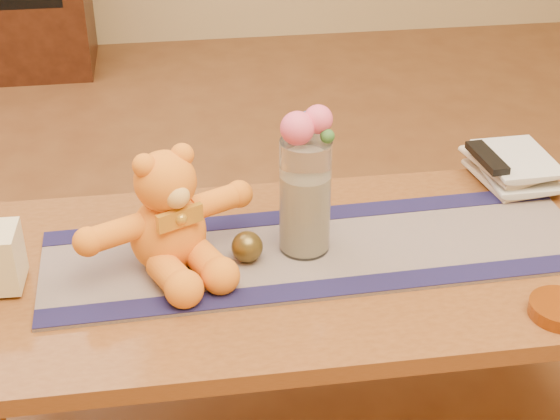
{
  "coord_description": "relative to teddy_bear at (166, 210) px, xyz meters",
  "views": [
    {
      "loc": [
        -0.27,
        -1.46,
        1.46
      ],
      "look_at": [
        -0.05,
        0.0,
        0.58
      ],
      "focal_mm": 52.98,
      "sensor_mm": 36.0,
      "label": 1
    }
  ],
  "objects": [
    {
      "name": "floor",
      "position": [
        0.28,
        -0.02,
        -0.59
      ],
      "size": [
        5.5,
        5.5,
        0.0
      ],
      "primitive_type": "plane",
      "color": "brown",
      "rests_on": "ground"
    },
    {
      "name": "coffee_table_top",
      "position": [
        0.28,
        -0.02,
        -0.16
      ],
      "size": [
        1.4,
        0.7,
        0.04
      ],
      "primitive_type": "cube",
      "color": "brown",
      "rests_on": "floor"
    },
    {
      "name": "table_leg_bl",
      "position": [
        -0.36,
        0.27,
        -0.38
      ],
      "size": [
        0.07,
        0.07,
        0.41
      ],
      "primitive_type": "cylinder",
      "color": "brown",
      "rests_on": "floor"
    },
    {
      "name": "table_leg_br",
      "position": [
        0.92,
        0.27,
        -0.38
      ],
      "size": [
        0.07,
        0.07,
        0.41
      ],
      "primitive_type": "cylinder",
      "color": "brown",
      "rests_on": "floor"
    },
    {
      "name": "persian_runner",
      "position": [
        0.32,
        -0.0,
        -0.13
      ],
      "size": [
        1.21,
        0.39,
        0.01
      ],
      "primitive_type": "cube",
      "rotation": [
        0.0,
        0.0,
        0.03
      ],
      "color": "#181D45",
      "rests_on": "coffee_table_top"
    },
    {
      "name": "runner_border_near",
      "position": [
        0.33,
        -0.15,
        -0.13
      ],
      "size": [
        1.2,
        0.1,
        0.0
      ],
      "primitive_type": "cube",
      "rotation": [
        0.0,
        0.0,
        0.03
      ],
      "color": "#181540",
      "rests_on": "persian_runner"
    },
    {
      "name": "runner_border_far",
      "position": [
        0.32,
        0.14,
        -0.13
      ],
      "size": [
        1.2,
        0.1,
        0.0
      ],
      "primitive_type": "cube",
      "rotation": [
        0.0,
        0.0,
        0.03
      ],
      "color": "#181540",
      "rests_on": "persian_runner"
    },
    {
      "name": "teddy_bear",
      "position": [
        0.0,
        0.0,
        0.0
      ],
      "size": [
        0.47,
        0.44,
        0.25
      ],
      "primitive_type": null,
      "rotation": [
        0.0,
        0.0,
        0.43
      ],
      "color": "orange",
      "rests_on": "persian_runner"
    },
    {
      "name": "glass_vase",
      "position": [
        0.29,
        0.01,
        0.0
      ],
      "size": [
        0.11,
        0.11,
        0.26
      ],
      "primitive_type": "cylinder",
      "color": "silver",
      "rests_on": "persian_runner"
    },
    {
      "name": "potpourri_fill",
      "position": [
        0.29,
        0.01,
        -0.04
      ],
      "size": [
        0.09,
        0.09,
        0.18
      ],
      "primitive_type": "cylinder",
      "color": "beige",
      "rests_on": "glass_vase"
    },
    {
      "name": "rose_left",
      "position": [
        0.27,
        0.0,
        0.17
      ],
      "size": [
        0.07,
        0.07,
        0.07
      ],
      "primitive_type": "sphere",
      "color": "#F2557F",
      "rests_on": "glass_vase"
    },
    {
      "name": "rose_right",
      "position": [
        0.32,
        0.02,
        0.18
      ],
      "size": [
        0.06,
        0.06,
        0.06
      ],
      "primitive_type": "sphere",
      "color": "#F2557F",
      "rests_on": "glass_vase"
    },
    {
      "name": "blue_flower_back",
      "position": [
        0.3,
        0.05,
        0.16
      ],
      "size": [
        0.04,
        0.04,
        0.04
      ],
      "primitive_type": "sphere",
      "color": "#4C5DA5",
      "rests_on": "glass_vase"
    },
    {
      "name": "blue_flower_side",
      "position": [
        0.26,
        0.03,
        0.15
      ],
      "size": [
        0.04,
        0.04,
        0.04
      ],
      "primitive_type": "sphere",
      "color": "#4C5DA5",
      "rests_on": "glass_vase"
    },
    {
      "name": "leaf_sprig",
      "position": [
        0.33,
        -0.01,
        0.15
      ],
      "size": [
        0.03,
        0.03,
        0.03
      ],
      "primitive_type": "sphere",
      "color": "#33662D",
      "rests_on": "glass_vase"
    },
    {
      "name": "bronze_ball",
      "position": [
        0.16,
        -0.02,
        -0.09
      ],
      "size": [
        0.09,
        0.09,
        0.07
      ],
      "primitive_type": "sphere",
      "rotation": [
        0.0,
        0.0,
        -0.31
      ],
      "color": "#53421B",
      "rests_on": "persian_runner"
    },
    {
      "name": "book_bottom",
      "position": [
        0.78,
        0.23,
        -0.12
      ],
      "size": [
        0.2,
        0.24,
        0.02
      ],
      "primitive_type": "imported",
      "rotation": [
        0.0,
        0.0,
        0.14
      ],
      "color": "beige",
      "rests_on": "coffee_table_top"
    },
    {
      "name": "book_lower",
      "position": [
        0.79,
        0.23,
        -0.11
      ],
      "size": [
        0.16,
        0.22,
        0.02
      ],
      "primitive_type": "imported",
      "rotation": [
        0.0,
        0.0,
        -0.0
      ],
      "color": "beige",
      "rests_on": "book_bottom"
    },
    {
      "name": "book_upper",
      "position": [
        0.78,
        0.24,
        -0.09
      ],
      "size": [
        0.21,
        0.25,
        0.02
      ],
      "primitive_type": "imported",
      "rotation": [
        0.0,
        0.0,
        0.19
      ],
      "color": "beige",
      "rests_on": "book_lower"
    },
    {
      "name": "book_top",
      "position": [
        0.79,
        0.23,
        -0.07
      ],
      "size": [
        0.17,
        0.23,
        0.02
      ],
      "primitive_type": "imported",
      "rotation": [
        0.0,
        0.0,
        0.03
      ],
      "color": "beige",
      "rests_on": "book_upper"
    },
    {
      "name": "tv_remote",
      "position": [
        0.78,
        0.22,
        -0.05
      ],
      "size": [
        0.06,
        0.16,
        0.02
      ],
      "primitive_type": "cube",
      "rotation": [
        0.0,
        0.0,
        0.09
      ],
      "color": "black",
      "rests_on": "book_top"
    }
  ]
}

